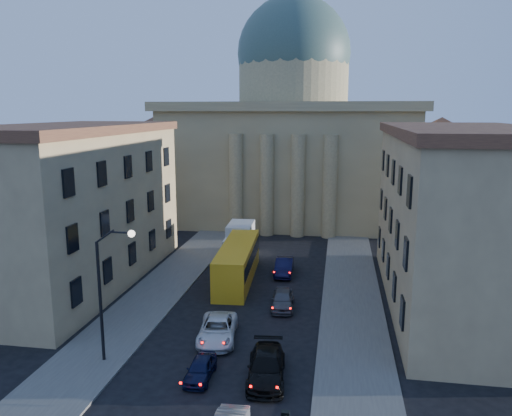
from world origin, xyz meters
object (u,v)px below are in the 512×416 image
(street_lamp, at_px, (107,284))
(car_left_near, at_px, (200,368))
(city_bus, at_px, (238,261))
(box_truck, at_px, (239,242))

(street_lamp, bearing_deg, car_left_near, -8.49)
(street_lamp, xyz_separation_m, city_bus, (4.83, 16.80, -3.41))
(street_lamp, xyz_separation_m, car_left_near, (6.17, -0.92, -4.66))
(street_lamp, relative_size, city_bus, 0.70)
(city_bus, bearing_deg, box_truck, 96.57)
(city_bus, bearing_deg, car_left_near, -89.09)
(car_left_near, xyz_separation_m, city_bus, (-1.34, 17.72, 1.25))
(box_truck, bearing_deg, street_lamp, -100.90)
(street_lamp, xyz_separation_m, box_truck, (3.53, 24.13, -3.56))
(car_left_near, relative_size, city_bus, 0.29)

